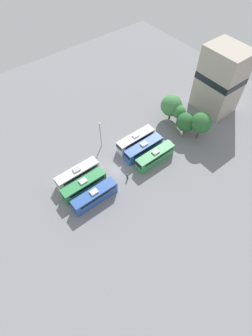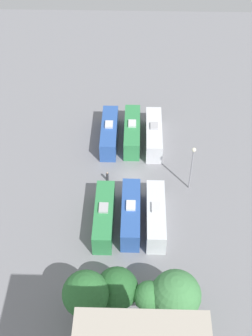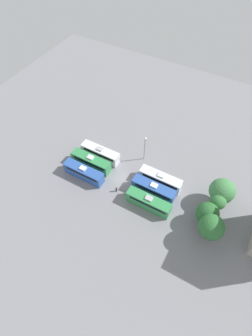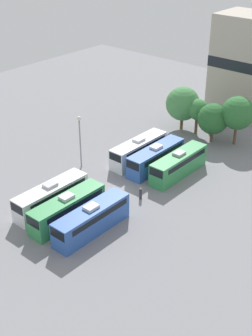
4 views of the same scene
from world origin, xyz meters
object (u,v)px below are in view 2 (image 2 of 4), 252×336
tree_1 (149,297)px  tree_3 (86,294)px  bus_4 (131,214)px  tree_0 (176,295)px  bus_5 (104,216)px  light_pole (192,161)px  bus_3 (156,215)px  tree_2 (117,288)px  bus_1 (132,131)px  bus_0 (154,134)px  worker_person (107,177)px  bus_2 (109,132)px

tree_1 → tree_3: size_ratio=0.76×
bus_4 → tree_0: 14.67m
bus_5 → light_pole: size_ratio=1.32×
bus_3 → tree_2: bearing=69.4°
bus_1 → light_pole: 13.73m
bus_3 → tree_0: 13.67m
bus_0 → bus_1: size_ratio=1.00×
tree_1 → bus_5: bearing=-66.2°
bus_0 → bus_4: 16.67m
bus_5 → tree_2: size_ratio=1.62×
worker_person → tree_1: bearing=105.2°
bus_2 → light_pole: bearing=140.2°
bus_4 → light_pole: 11.11m
bus_0 → worker_person: size_ratio=6.15×
tree_3 → bus_3: bearing=-119.5°
bus_0 → tree_1: bearing=88.0°
bus_0 → bus_4: bearing=78.6°
bus_2 → bus_5: bearing=90.6°
bus_0 → bus_1: bearing=-8.6°
bus_5 → tree_0: tree_0 is taller
bus_0 → bus_3: 16.56m
light_pole → bus_4: bearing=38.4°
bus_3 → tree_0: size_ratio=1.41×
worker_person → tree_3: 22.22m
bus_3 → bus_1: bearing=-78.7°
bus_1 → tree_3: (4.42, 30.91, 3.45)m
bus_1 → bus_4: size_ratio=1.00×
bus_1 → worker_person: 9.83m
light_pole → tree_3: tree_3 is taller
bus_1 → tree_3: size_ratio=1.31×
bus_0 → bus_5: same height
tree_3 → bus_4: bearing=-107.9°
bus_2 → tree_1: (-5.96, 30.10, 2.39)m
tree_0 → tree_3: size_ratio=0.93×
bus_4 → bus_5: size_ratio=1.00×
bus_5 → light_pole: light_pole is taller
worker_person → tree_3: tree_3 is taller
bus_2 → bus_3: bearing=112.7°
worker_person → tree_1: size_ratio=0.28×
bus_1 → tree_0: 30.92m
light_pole → bus_1: bearing=-50.9°
tree_0 → tree_2: tree_0 is taller
light_pole → tree_0: bearing=80.9°
bus_0 → tree_0: (-1.75, 29.85, 2.69)m
bus_0 → worker_person: bus_0 is taller
worker_person → tree_2: bearing=96.3°
bus_2 → tree_0: tree_0 is taller
tree_3 → bus_1: bearing=-98.1°
light_pole → tree_2: light_pole is taller
bus_2 → tree_3: (0.82, 30.58, 3.45)m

